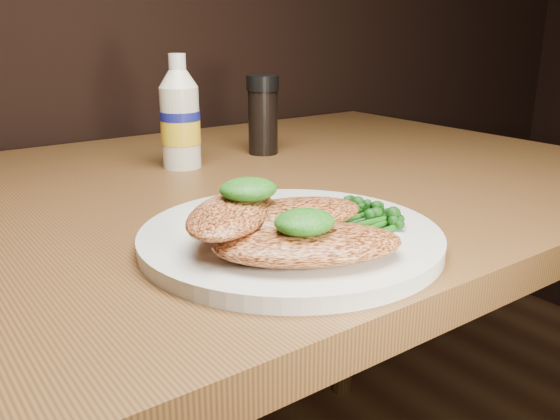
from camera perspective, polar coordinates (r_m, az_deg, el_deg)
dining_table at (r=0.97m, az=-4.13°, el=-18.98°), size 1.20×0.80×0.75m
plate at (r=0.57m, az=1.01°, el=-2.69°), size 0.29×0.29×0.02m
chicken_front at (r=0.50m, az=2.76°, el=-3.33°), size 0.19×0.15×0.03m
chicken_mid at (r=0.54m, az=0.46°, el=-0.57°), size 0.17×0.11×0.02m
chicken_back at (r=0.53m, az=-4.73°, el=-0.30°), size 0.15×0.15×0.02m
pesto_front at (r=0.49m, az=2.41°, el=-1.18°), size 0.06×0.05×0.02m
pesto_back at (r=0.54m, az=-3.13°, el=2.04°), size 0.06×0.06×0.02m
broccolini_bundle at (r=0.57m, az=6.11°, el=-0.86°), size 0.16×0.13×0.02m
mayo_bottle at (r=0.88m, az=-9.79°, el=9.45°), size 0.07×0.07×0.17m
pepper_grinder at (r=0.97m, az=-1.68°, el=9.28°), size 0.06×0.06×0.13m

